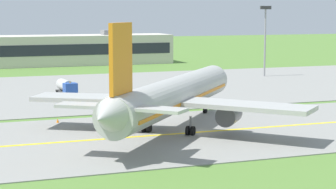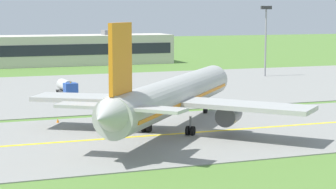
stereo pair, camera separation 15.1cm
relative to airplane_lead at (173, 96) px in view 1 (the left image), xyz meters
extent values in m
plane|color=#517A33|center=(2.41, -1.67, -4.13)|extent=(500.00, 500.00, 0.00)
cube|color=gray|center=(2.41, -1.67, -4.08)|extent=(240.00, 28.00, 0.10)
cube|color=gray|center=(12.41, 40.33, -4.08)|extent=(140.00, 52.00, 0.10)
cube|color=yellow|center=(2.41, -1.67, -4.03)|extent=(220.00, 0.60, 0.01)
cylinder|color=#ADADA8|center=(0.31, 0.38, 0.07)|extent=(24.82, 28.70, 4.00)
cone|color=#ADADA8|center=(11.95, 14.37, 0.07)|extent=(4.58, 4.43, 3.80)
cone|color=#ADADA8|center=(-11.45, -13.77, 0.47)|extent=(4.66, 4.63, 3.40)
cube|color=orange|center=(0.31, 0.38, -0.43)|extent=(23.14, 26.66, 0.36)
cube|color=#1E232D|center=(10.54, 12.68, 0.77)|extent=(3.77, 3.56, 0.70)
cube|color=#ADADA8|center=(-7.63, 4.12, -0.43)|extent=(15.28, 11.97, 0.50)
cylinder|color=#47474C|center=(-4.81, 4.38, -1.83)|extent=(3.94, 4.08, 2.30)
cylinder|color=black|center=(-3.79, 5.61, -1.83)|extent=(1.77, 1.53, 2.10)
cube|color=#ADADA8|center=(5.44, -6.75, -0.43)|extent=(13.64, 14.33, 0.50)
cylinder|color=#47474C|center=(5.18, -3.93, -1.83)|extent=(3.94, 4.08, 2.30)
cylinder|color=black|center=(6.20, -2.70, -1.83)|extent=(1.77, 1.53, 2.10)
cube|color=orange|center=(-9.28, -11.16, 5.32)|extent=(3.12, 3.64, 6.50)
cube|color=#ADADA8|center=(-11.87, -9.27, 0.87)|extent=(6.32, 5.33, 0.30)
cube|color=#ADADA8|center=(-6.95, -13.36, 0.87)|extent=(5.91, 5.97, 0.30)
cylinder|color=slate|center=(8.62, 10.37, -2.76)|extent=(0.24, 0.24, 1.65)
cylinder|color=black|center=(8.62, 10.37, -3.58)|extent=(0.97, 1.07, 1.10)
cylinder|color=slate|center=(-2.97, 0.50, -2.76)|extent=(0.24, 0.24, 1.65)
cylinder|color=black|center=(-3.18, 0.68, -3.58)|extent=(0.97, 1.07, 1.10)
cylinder|color=black|center=(-2.75, 0.32, -3.58)|extent=(0.97, 1.07, 1.10)
cylinder|color=slate|center=(1.03, -2.82, -2.76)|extent=(0.24, 0.24, 1.65)
cylinder|color=black|center=(0.82, -2.65, -3.58)|extent=(0.97, 1.07, 1.10)
cylinder|color=black|center=(1.24, -3.00, -3.58)|extent=(0.97, 1.07, 1.10)
cube|color=#264CA5|center=(-5.32, 31.59, -2.63)|extent=(2.15, 1.96, 1.80)
cube|color=#1E232D|center=(-5.25, 30.83, -2.32)|extent=(1.84, 0.28, 0.81)
cylinder|color=silver|center=(-5.57, 34.58, -2.38)|extent=(2.15, 4.34, 1.80)
cube|color=#383838|center=(-5.57, 34.58, -3.41)|extent=(2.45, 4.36, 0.24)
cylinder|color=orange|center=(-5.32, 31.59, -1.63)|extent=(0.20, 0.20, 0.18)
cylinder|color=black|center=(-4.32, 31.67, -3.68)|extent=(0.38, 0.92, 0.90)
cylinder|color=black|center=(-6.32, 31.50, -3.68)|extent=(0.38, 0.92, 0.90)
cylinder|color=black|center=(-4.60, 35.50, -3.68)|extent=(0.38, 0.92, 0.90)
cylinder|color=black|center=(-6.69, 35.33, -3.68)|extent=(0.38, 0.92, 0.90)
cube|color=beige|center=(7.41, 92.75, -0.38)|extent=(51.60, 11.65, 7.50)
cube|color=#1E232D|center=(7.41, 86.87, 0.00)|extent=(49.54, 0.10, 2.70)
cube|color=slate|center=(17.73, 92.75, 3.97)|extent=(4.00, 4.00, 1.20)
cylinder|color=gray|center=(39.46, 49.68, 2.87)|extent=(0.36, 0.36, 14.00)
cube|color=#333333|center=(39.46, 49.68, 10.22)|extent=(2.40, 0.50, 0.70)
cone|color=orange|center=(-11.33, 10.00, -3.83)|extent=(0.44, 0.44, 0.60)
camera|label=1|loc=(-25.06, -65.89, 9.67)|focal=67.08mm
camera|label=2|loc=(-24.92, -65.94, 9.67)|focal=67.08mm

